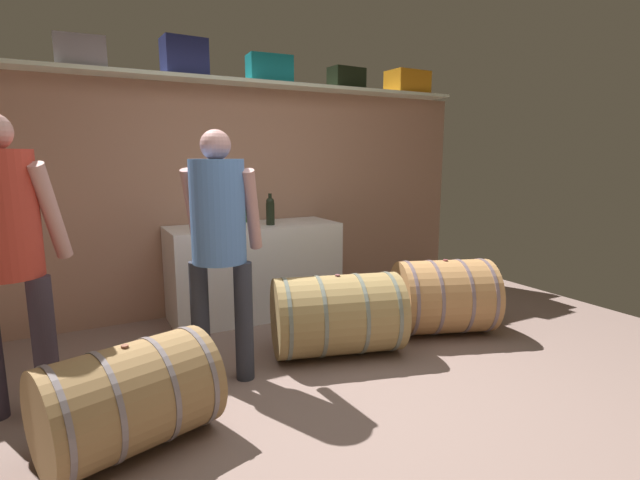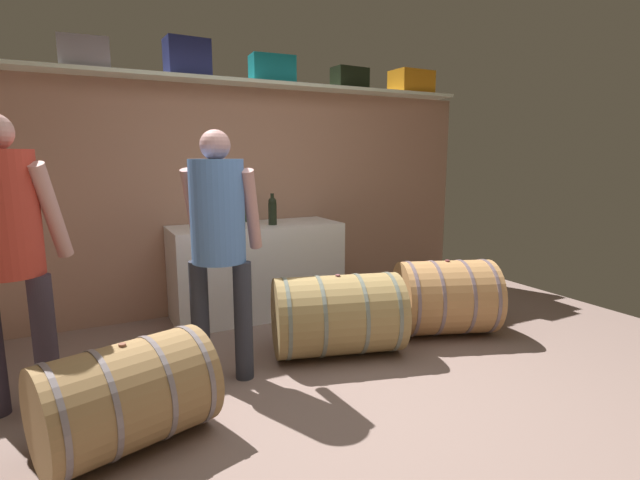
{
  "view_description": "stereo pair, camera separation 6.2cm",
  "coord_description": "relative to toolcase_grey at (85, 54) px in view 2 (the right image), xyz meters",
  "views": [
    {
      "loc": [
        -1.36,
        -2.21,
        1.48
      ],
      "look_at": [
        0.18,
        0.69,
        0.9
      ],
      "focal_mm": 26.48,
      "sensor_mm": 36.0,
      "label": 1
    },
    {
      "loc": [
        -1.3,
        -2.24,
        1.48
      ],
      "look_at": [
        0.18,
        0.69,
        0.9
      ],
      "focal_mm": 26.48,
      "sensor_mm": 36.0,
      "label": 2
    }
  ],
  "objects": [
    {
      "name": "wine_barrel_flank",
      "position": [
        2.56,
        -1.39,
        -1.96
      ],
      "size": [
        0.94,
        0.85,
        0.63
      ],
      "rotation": [
        0.0,
        0.0,
        -0.35
      ],
      "color": "tan",
      "rests_on": "ground"
    },
    {
      "name": "toolcase_navy",
      "position": [
        0.79,
        0.0,
        0.04
      ],
      "size": [
        0.38,
        0.27,
        0.31
      ],
      "primitive_type": "cube",
      "rotation": [
        0.0,
        0.0,
        0.07
      ],
      "color": "navy",
      "rests_on": "high_shelf_board"
    },
    {
      "name": "ground_plane",
      "position": [
        1.19,
        -1.53,
        -2.29
      ],
      "size": [
        6.49,
        7.67,
        0.02
      ],
      "primitive_type": "cube",
      "color": "gray"
    },
    {
      "name": "winemaker_pouring",
      "position": [
        -0.5,
        -1.28,
        -1.23
      ],
      "size": [
        0.57,
        0.5,
        1.71
      ],
      "rotation": [
        0.0,
        0.0,
        -0.45
      ],
      "color": "#352B36",
      "rests_on": "ground"
    },
    {
      "name": "wine_glass",
      "position": [
        0.75,
        -0.39,
        -1.32
      ],
      "size": [
        0.09,
        0.09,
        0.14
      ],
      "color": "white",
      "rests_on": "work_cabinet"
    },
    {
      "name": "wine_barrel_near",
      "position": [
        1.54,
        -1.35,
        -1.97
      ],
      "size": [
        1.07,
        0.82,
        0.62
      ],
      "rotation": [
        0.0,
        0.0,
        -0.26
      ],
      "color": "#9F824E",
      "rests_on": "ground"
    },
    {
      "name": "back_wall_panel",
      "position": [
        1.19,
        0.15,
        -1.21
      ],
      "size": [
        5.29,
        0.1,
        2.13
      ],
      "primitive_type": "cube",
      "color": "#A77B63",
      "rests_on": "ground"
    },
    {
      "name": "toolcase_teal",
      "position": [
        1.58,
        0.0,
        0.01
      ],
      "size": [
        0.42,
        0.24,
        0.25
      ],
      "primitive_type": "cube",
      "rotation": [
        0.0,
        0.0,
        -0.06
      ],
      "color": "#117C88",
      "rests_on": "high_shelf_board"
    },
    {
      "name": "wine_bottle_dark",
      "position": [
        1.44,
        -0.29,
        -1.28
      ],
      "size": [
        0.08,
        0.08,
        0.29
      ],
      "color": "black",
      "rests_on": "work_cabinet"
    },
    {
      "name": "toolcase_orange",
      "position": [
        3.19,
        0.0,
        0.0
      ],
      "size": [
        0.44,
        0.31,
        0.24
      ],
      "primitive_type": "cube",
      "rotation": [
        0.0,
        0.0,
        0.04
      ],
      "color": "orange",
      "rests_on": "high_shelf_board"
    },
    {
      "name": "high_shelf_board",
      "position": [
        1.19,
        0.0,
        -0.13
      ],
      "size": [
        4.87,
        0.4,
        0.03
      ],
      "primitive_type": "cube",
      "color": "silver",
      "rests_on": "back_wall_panel"
    },
    {
      "name": "work_cabinet",
      "position": [
        1.31,
        -0.21,
        -1.85
      ],
      "size": [
        1.56,
        0.6,
        0.86
      ],
      "primitive_type": "cube",
      "color": "white",
      "rests_on": "ground"
    },
    {
      "name": "toolcase_grey",
      "position": [
        0.0,
        0.0,
        0.0
      ],
      "size": [
        0.38,
        0.31,
        0.24
      ],
      "primitive_type": "cube",
      "rotation": [
        0.0,
        0.0,
        -0.06
      ],
      "color": "gray",
      "rests_on": "high_shelf_board"
    },
    {
      "name": "toolcase_black",
      "position": [
        2.42,
        0.0,
        -0.01
      ],
      "size": [
        0.37,
        0.23,
        0.21
      ],
      "primitive_type": "cube",
      "rotation": [
        0.0,
        0.0,
        0.06
      ],
      "color": "black",
      "rests_on": "high_shelf_board"
    },
    {
      "name": "wine_barrel_far",
      "position": [
        0.01,
        -1.89,
        -2.0
      ],
      "size": [
        0.95,
        0.76,
        0.56
      ],
      "rotation": [
        0.0,
        0.0,
        0.3
      ],
      "color": "olive",
      "rests_on": "ground"
    },
    {
      "name": "visitor_tasting",
      "position": [
        0.66,
        -1.34,
        -1.26
      ],
      "size": [
        0.55,
        0.5,
        1.65
      ],
      "rotation": [
        0.0,
        0.0,
        -0.56
      ],
      "color": "#2F323D",
      "rests_on": "ground"
    },
    {
      "name": "wine_bottle_green",
      "position": [
        1.31,
        -0.0,
        -1.28
      ],
      "size": [
        0.07,
        0.07,
        0.31
      ],
      "color": "#2F5D34",
      "rests_on": "work_cabinet"
    }
  ]
}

